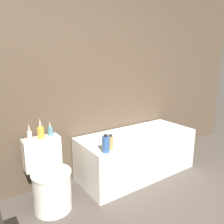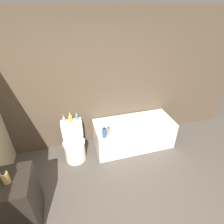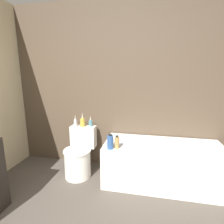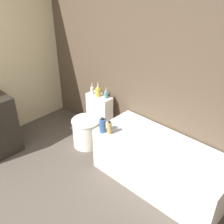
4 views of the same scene
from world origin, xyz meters
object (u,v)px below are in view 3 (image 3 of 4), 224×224
(vase_silver, at_px, (83,122))
(shampoo_bottle_tall, at_px, (110,142))
(vase_bronze, at_px, (91,123))
(vase_gold, at_px, (75,122))
(toilet, at_px, (79,155))
(bathtub, at_px, (162,163))
(shampoo_bottle_short, at_px, (117,142))

(vase_silver, bearing_deg, shampoo_bottle_tall, -40.00)
(vase_bronze, bearing_deg, vase_gold, -169.45)
(toilet, bearing_deg, vase_silver, 90.00)
(vase_silver, xyz_separation_m, vase_bronze, (0.12, 0.04, -0.02))
(shampoo_bottle_tall, bearing_deg, vase_bronze, 130.61)
(vase_gold, distance_m, vase_silver, 0.12)
(bathtub, distance_m, shampoo_bottle_tall, 0.83)
(vase_gold, relative_size, shampoo_bottle_short, 1.13)
(vase_bronze, bearing_deg, vase_silver, -161.81)
(vase_bronze, relative_size, shampoo_bottle_tall, 0.88)
(vase_bronze, bearing_deg, bathtub, -11.04)
(vase_gold, distance_m, vase_bronze, 0.24)
(toilet, bearing_deg, shampoo_bottle_tall, -26.29)
(bathtub, distance_m, vase_gold, 1.44)
(bathtub, xyz_separation_m, vase_bronze, (-1.11, 0.22, 0.48))
(toilet, bearing_deg, bathtub, 0.51)
(vase_silver, relative_size, vase_bronze, 1.33)
(vase_silver, distance_m, shampoo_bottle_short, 0.77)
(toilet, xyz_separation_m, shampoo_bottle_short, (0.63, -0.23, 0.36))
(vase_silver, relative_size, shampoo_bottle_tall, 1.16)
(bathtub, height_order, vase_silver, vase_silver)
(toilet, xyz_separation_m, vase_silver, (0.00, 0.19, 0.49))
(vase_bronze, distance_m, shampoo_bottle_short, 0.69)
(toilet, xyz_separation_m, shampoo_bottle_tall, (0.54, -0.27, 0.37))
(vase_bronze, bearing_deg, shampoo_bottle_tall, -49.39)
(toilet, distance_m, vase_bronze, 0.53)
(bathtub, distance_m, vase_silver, 1.33)
(vase_gold, height_order, vase_bronze, vase_gold)
(shampoo_bottle_tall, bearing_deg, vase_gold, 145.76)
(toilet, relative_size, vase_bronze, 4.08)
(bathtub, relative_size, shampoo_bottle_tall, 8.08)
(vase_silver, height_order, shampoo_bottle_short, vase_silver)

